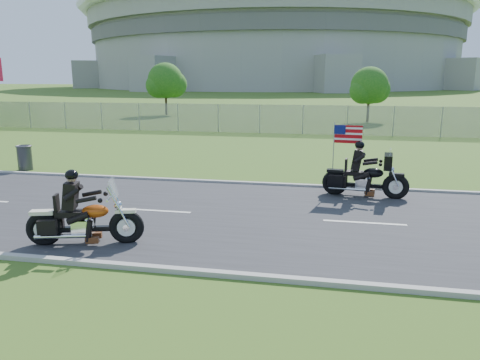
# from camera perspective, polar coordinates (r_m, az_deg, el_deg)

# --- Properties ---
(ground) EXTENTS (420.00, 420.00, 0.00)m
(ground) POSITION_cam_1_polar(r_m,az_deg,el_deg) (13.46, -2.36, -4.39)
(ground) COLOR #345A1C
(ground) RESTS_ON ground
(road) EXTENTS (120.00, 8.00, 0.04)m
(road) POSITION_cam_1_polar(r_m,az_deg,el_deg) (13.46, -2.36, -4.30)
(road) COLOR #28282B
(road) RESTS_ON ground
(curb_north) EXTENTS (120.00, 0.18, 0.12)m
(curb_north) POSITION_cam_1_polar(r_m,az_deg,el_deg) (17.28, 0.79, -0.39)
(curb_north) COLOR #9E9B93
(curb_north) RESTS_ON ground
(curb_south) EXTENTS (120.00, 0.18, 0.12)m
(curb_south) POSITION_cam_1_polar(r_m,az_deg,el_deg) (9.79, -8.02, -10.85)
(curb_south) COLOR #9E9B93
(curb_south) RESTS_ON ground
(fence) EXTENTS (60.00, 0.03, 2.00)m
(fence) POSITION_cam_1_polar(r_m,az_deg,el_deg) (33.62, -2.68, 7.54)
(fence) COLOR gray
(fence) RESTS_ON ground
(stadium) EXTENTS (140.40, 140.40, 29.20)m
(stadium) POSITION_cam_1_polar(r_m,az_deg,el_deg) (184.33, 4.20, 16.13)
(stadium) COLOR #A3A099
(stadium) RESTS_ON ground
(tree_fence_near) EXTENTS (3.52, 3.28, 4.75)m
(tree_fence_near) POSITION_cam_1_polar(r_m,az_deg,el_deg) (42.67, 15.54, 10.82)
(tree_fence_near) COLOR #382316
(tree_fence_near) RESTS_ON ground
(tree_fence_mid) EXTENTS (3.96, 3.69, 5.30)m
(tree_fence_mid) POSITION_cam_1_polar(r_m,az_deg,el_deg) (49.57, -9.01, 11.68)
(tree_fence_mid) COLOR #382316
(tree_fence_mid) RESTS_ON ground
(motorcycle_lead) EXTENTS (2.69, 1.16, 1.85)m
(motorcycle_lead) POSITION_cam_1_polar(r_m,az_deg,el_deg) (11.62, -18.58, -4.82)
(motorcycle_lead) COLOR black
(motorcycle_lead) RESTS_ON ground
(motorcycle_follow) EXTENTS (2.80, 0.98, 2.33)m
(motorcycle_follow) POSITION_cam_1_polar(r_m,az_deg,el_deg) (15.88, 14.97, 0.19)
(motorcycle_follow) COLOR black
(motorcycle_follow) RESTS_ON ground
(trash_can) EXTENTS (0.74, 0.74, 1.02)m
(trash_can) POSITION_cam_1_polar(r_m,az_deg,el_deg) (21.91, -24.76, 2.44)
(trash_can) COLOR #3B3B40
(trash_can) RESTS_ON ground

